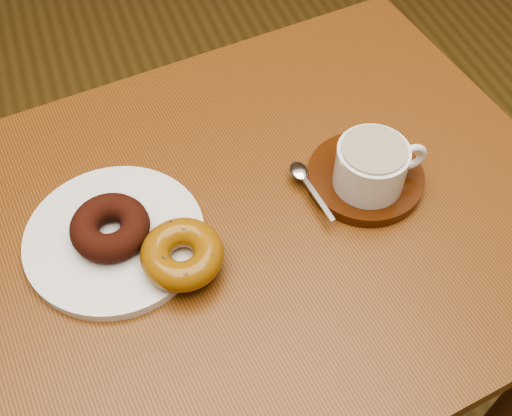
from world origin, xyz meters
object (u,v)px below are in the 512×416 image
object	(u,v)px
cafe_table	(243,274)
donut_plate	(115,238)
saucer	(365,178)
coffee_cup	(372,165)

from	to	relation	value
cafe_table	donut_plate	world-z (taller)	donut_plate
cafe_table	saucer	distance (m)	0.23
cafe_table	coffee_cup	bearing A→B (deg)	-9.20
donut_plate	coffee_cup	bearing A→B (deg)	-5.45
donut_plate	saucer	xyz separation A→B (m)	(0.34, -0.02, 0.00)
saucer	coffee_cup	xyz separation A→B (m)	(-0.00, -0.01, 0.04)
cafe_table	coffee_cup	world-z (taller)	coffee_cup
cafe_table	coffee_cup	distance (m)	0.25
donut_plate	coffee_cup	distance (m)	0.34
donut_plate	saucer	bearing A→B (deg)	-3.08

